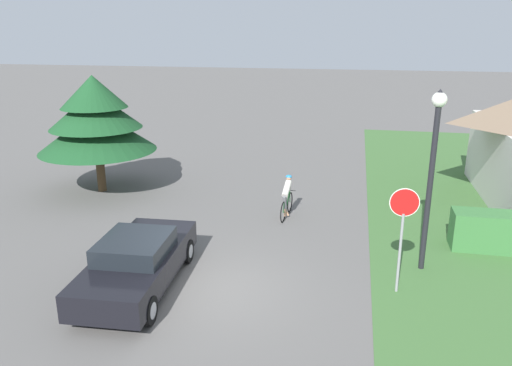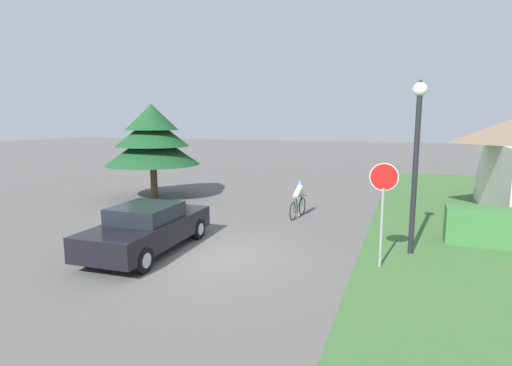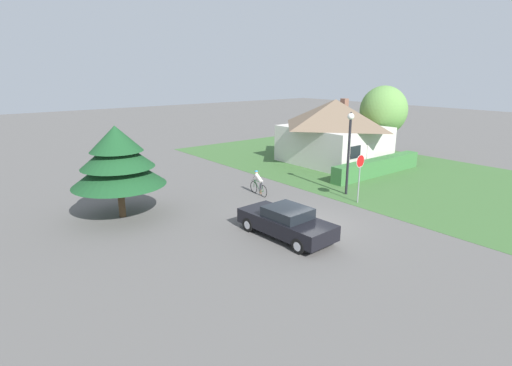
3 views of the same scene
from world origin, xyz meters
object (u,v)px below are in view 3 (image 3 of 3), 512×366
(cottage_house, at_px, (334,130))
(sedan_left_lane, at_px, (286,222))
(deciduous_tree_right, at_px, (383,111))
(cyclist, at_px, (259,183))
(street_lamp, at_px, (349,141))
(stop_sign, at_px, (360,169))
(conifer_tall_near, at_px, (118,160))

(cottage_house, height_order, sedan_left_lane, cottage_house)
(cottage_house, bearing_deg, deciduous_tree_right, -12.47)
(sedan_left_lane, relative_size, cyclist, 2.64)
(cottage_house, height_order, street_lamp, cottage_house)
(stop_sign, bearing_deg, cottage_house, -134.37)
(street_lamp, distance_m, conifer_tall_near, 12.95)
(cottage_house, distance_m, street_lamp, 9.08)
(deciduous_tree_right, bearing_deg, stop_sign, -150.20)
(street_lamp, distance_m, deciduous_tree_right, 12.50)
(cyclist, relative_size, deciduous_tree_right, 0.29)
(sedan_left_lane, xyz_separation_m, stop_sign, (6.53, 1.07, 1.25))
(stop_sign, xyz_separation_m, street_lamp, (0.77, 1.45, 1.28))
(sedan_left_lane, bearing_deg, stop_sign, -83.61)
(conifer_tall_near, bearing_deg, cottage_house, 5.84)
(cyclist, xyz_separation_m, street_lamp, (4.25, -3.22, 2.52))
(stop_sign, xyz_separation_m, deciduous_tree_right, (12.00, 6.88, 2.03))
(cyclist, bearing_deg, conifer_tall_near, 85.00)
(sedan_left_lane, bearing_deg, cyclist, -30.91)
(cottage_house, relative_size, conifer_tall_near, 1.66)
(cottage_house, relative_size, cyclist, 4.34)
(street_lamp, relative_size, conifer_tall_near, 1.06)
(cottage_house, height_order, cyclist, cottage_house)
(cyclist, height_order, street_lamp, street_lamp)
(sedan_left_lane, relative_size, street_lamp, 0.95)
(cottage_house, xyz_separation_m, deciduous_tree_right, (4.95, -1.10, 1.35))
(street_lamp, bearing_deg, sedan_left_lane, -160.96)
(cottage_house, xyz_separation_m, conifer_tall_near, (-18.37, -1.88, 0.33))
(conifer_tall_near, bearing_deg, sedan_left_lane, -56.23)
(stop_sign, relative_size, street_lamp, 0.56)
(street_lamp, height_order, conifer_tall_near, street_lamp)
(conifer_tall_near, height_order, deciduous_tree_right, deciduous_tree_right)
(sedan_left_lane, relative_size, conifer_tall_near, 1.01)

